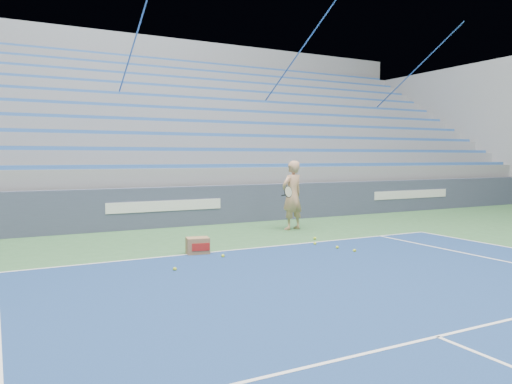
% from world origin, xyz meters
% --- Properties ---
extents(sponsor_barrier, '(30.00, 0.32, 1.10)m').
position_xyz_m(sponsor_barrier, '(0.00, 15.88, 0.55)').
color(sponsor_barrier, '#3D445D').
rests_on(sponsor_barrier, ground).
extents(bleachers, '(31.00, 9.15, 7.30)m').
position_xyz_m(bleachers, '(0.00, 21.60, 2.36)').
color(bleachers, gray).
rests_on(bleachers, ground).
extents(tennis_player, '(0.98, 0.91, 1.82)m').
position_xyz_m(tennis_player, '(2.85, 13.87, 0.91)').
color(tennis_player, tan).
rests_on(tennis_player, ground).
extents(ball_box, '(0.49, 0.41, 0.33)m').
position_xyz_m(ball_box, '(-0.57, 11.90, 0.16)').
color(ball_box, olive).
rests_on(ball_box, ground).
extents(tennis_ball_0, '(0.07, 0.07, 0.07)m').
position_xyz_m(tennis_ball_0, '(-1.46, 10.68, 0.03)').
color(tennis_ball_0, '#C1D92C').
rests_on(tennis_ball_0, ground).
extents(tennis_ball_1, '(0.07, 0.07, 0.07)m').
position_xyz_m(tennis_ball_1, '(2.29, 10.59, 0.03)').
color(tennis_ball_1, '#C1D92C').
rests_on(tennis_ball_1, ground).
extents(tennis_ball_2, '(0.07, 0.07, 0.07)m').
position_xyz_m(tennis_ball_2, '(-0.60, 12.47, 0.03)').
color(tennis_ball_2, '#C1D92C').
rests_on(tennis_ball_2, ground).
extents(tennis_ball_3, '(0.07, 0.07, 0.07)m').
position_xyz_m(tennis_ball_3, '(-0.41, 12.52, 0.03)').
color(tennis_ball_3, '#C1D92C').
rests_on(tennis_ball_3, ground).
extents(tennis_ball_4, '(0.07, 0.07, 0.07)m').
position_xyz_m(tennis_ball_4, '(2.05, 11.65, 0.03)').
color(tennis_ball_4, '#C1D92C').
rests_on(tennis_ball_4, ground).
extents(tennis_ball_5, '(0.07, 0.07, 0.07)m').
position_xyz_m(tennis_ball_5, '(2.20, 11.04, 0.03)').
color(tennis_ball_5, '#C1D92C').
rests_on(tennis_ball_5, ground).
extents(tennis_ball_6, '(0.07, 0.07, 0.07)m').
position_xyz_m(tennis_ball_6, '(-0.28, 11.33, 0.03)').
color(tennis_ball_6, '#C1D92C').
rests_on(tennis_ball_6, ground).
extents(tennis_ball_7, '(0.07, 0.07, 0.07)m').
position_xyz_m(tennis_ball_7, '(2.45, 12.23, 0.03)').
color(tennis_ball_7, '#C1D92C').
rests_on(tennis_ball_7, ground).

